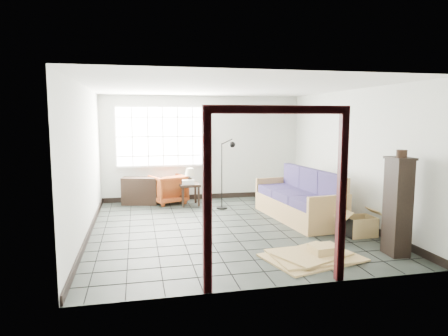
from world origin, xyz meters
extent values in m
plane|color=black|center=(0.00, 0.00, 0.00)|extent=(5.50, 5.50, 0.00)
cube|color=silver|center=(0.00, 2.75, 1.30)|extent=(5.00, 0.02, 2.60)
cube|color=silver|center=(0.00, -2.75, 1.30)|extent=(5.00, 0.02, 2.60)
cube|color=silver|center=(-2.50, 0.00, 1.30)|extent=(0.02, 5.50, 2.60)
cube|color=silver|center=(2.50, 0.00, 1.30)|extent=(0.02, 5.50, 2.60)
cube|color=white|center=(0.00, 0.00, 2.60)|extent=(5.00, 5.50, 0.02)
cube|color=black|center=(0.00, 2.73, 0.06)|extent=(4.95, 0.03, 0.12)
cube|color=black|center=(-2.48, 0.00, 0.06)|extent=(0.03, 5.45, 0.12)
cube|color=black|center=(2.48, 0.00, 0.06)|extent=(0.03, 5.45, 0.12)
cube|color=silver|center=(-1.00, 2.71, 1.60)|extent=(2.32, 0.06, 1.52)
cube|color=white|center=(-1.00, 2.67, 1.60)|extent=(2.20, 0.02, 1.40)
cube|color=black|center=(-0.85, -2.70, 1.05)|extent=(0.10, 0.08, 2.10)
cube|color=black|center=(0.85, -2.70, 1.05)|extent=(0.10, 0.08, 2.10)
cube|color=black|center=(0.00, -2.70, 2.15)|extent=(1.80, 0.08, 0.10)
cube|color=#AB844D|center=(1.54, 0.28, 0.20)|extent=(1.10, 2.26, 0.39)
cube|color=#AB844D|center=(1.66, -0.83, 0.35)|extent=(0.88, 0.16, 0.70)
cube|color=#AB844D|center=(1.42, 1.40, 0.35)|extent=(0.88, 0.16, 0.70)
cube|color=#AB844D|center=(1.93, 0.33, 0.60)|extent=(0.32, 2.18, 0.76)
cube|color=#1D1940|center=(1.59, -0.44, 0.48)|extent=(0.86, 0.78, 0.17)
cube|color=#1D1940|center=(1.91, -0.40, 0.74)|extent=(0.23, 0.71, 0.57)
cube|color=#1D1940|center=(1.52, 0.28, 0.48)|extent=(0.86, 0.78, 0.17)
cube|color=#1D1940|center=(1.83, 0.32, 0.74)|extent=(0.23, 0.71, 0.57)
cube|color=#1D1940|center=(1.44, 1.00, 0.48)|extent=(0.86, 0.78, 0.17)
cube|color=#1D1940|center=(1.75, 1.03, 0.74)|extent=(0.23, 0.71, 0.57)
imported|color=maroon|center=(-0.92, 2.40, 0.38)|extent=(0.95, 0.92, 0.77)
cube|color=black|center=(-0.45, 2.08, 0.48)|extent=(0.50, 0.50, 0.06)
cube|color=black|center=(-0.62, 1.88, 0.23)|extent=(0.05, 0.05, 0.46)
cube|color=black|center=(-0.25, 1.90, 0.23)|extent=(0.05, 0.05, 0.46)
cube|color=black|center=(-0.64, 2.25, 0.23)|extent=(0.05, 0.05, 0.46)
cube|color=black|center=(-0.27, 2.27, 0.23)|extent=(0.05, 0.05, 0.46)
cylinder|color=black|center=(-0.42, 2.13, 0.57)|extent=(0.10, 0.10, 0.13)
cylinder|color=black|center=(-0.42, 2.13, 0.68)|extent=(0.02, 0.02, 0.09)
cone|color=beige|center=(-0.42, 2.13, 0.78)|extent=(0.27, 0.27, 0.18)
cube|color=silver|center=(-0.48, 2.04, 0.56)|extent=(0.30, 0.25, 0.10)
cylinder|color=black|center=(-0.62, 2.05, 0.56)|extent=(0.03, 0.06, 0.06)
cylinder|color=black|center=(0.23, 1.55, 0.01)|extent=(0.26, 0.26, 0.03)
cylinder|color=black|center=(0.23, 1.55, 0.75)|extent=(0.02, 0.02, 1.47)
cylinder|color=black|center=(0.34, 1.50, 1.53)|extent=(0.25, 0.04, 0.13)
sphere|color=black|center=(0.45, 1.44, 1.46)|extent=(0.14, 0.14, 0.13)
cube|color=black|center=(-1.58, 2.40, 0.32)|extent=(0.88, 0.50, 0.65)
cube|color=black|center=(-1.58, 2.40, 0.33)|extent=(0.82, 0.45, 0.03)
cube|color=black|center=(2.15, -2.02, 0.73)|extent=(0.29, 0.38, 1.46)
cube|color=black|center=(2.15, -2.02, 1.46)|extent=(0.33, 0.42, 0.04)
cylinder|color=black|center=(2.11, -2.10, 1.54)|extent=(0.17, 0.17, 0.11)
cube|color=#9C824B|center=(2.15, -1.01, 0.01)|extent=(0.51, 0.41, 0.02)
cube|color=black|center=(1.90, -1.02, 0.17)|extent=(0.03, 0.40, 0.34)
cube|color=#9C824B|center=(2.40, -1.00, 0.17)|extent=(0.03, 0.40, 0.34)
cube|color=#9C824B|center=(2.16, -1.21, 0.17)|extent=(0.50, 0.04, 0.34)
cube|color=#9C824B|center=(2.14, -0.81, 0.17)|extent=(0.50, 0.04, 0.34)
cube|color=#9C824B|center=(1.83, -1.02, 0.40)|extent=(0.20, 0.40, 0.14)
cube|color=#9C824B|center=(2.47, -1.00, 0.40)|extent=(0.20, 0.40, 0.14)
cube|color=#9C824B|center=(0.85, -1.91, 0.01)|extent=(1.55, 1.26, 0.03)
cube|color=#9C824B|center=(0.85, -1.91, 0.04)|extent=(1.23, 0.95, 0.03)
cube|color=#9C824B|center=(0.85, -1.91, 0.07)|extent=(1.22, 1.07, 0.03)
cube|color=#9C824B|center=(1.03, -1.94, 0.14)|extent=(0.42, 0.35, 0.11)
camera|label=1|loc=(-1.62, -7.15, 2.06)|focal=32.00mm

